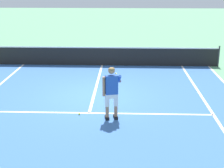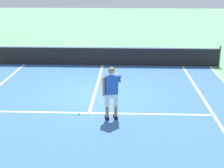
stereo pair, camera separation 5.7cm
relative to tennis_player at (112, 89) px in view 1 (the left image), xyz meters
name	(u,v)px [view 1 (the left image)]	position (x,y,z in m)	size (l,w,h in m)	color
ground_plane	(94,96)	(-0.77, 2.14, -0.99)	(80.00, 80.00, 0.00)	#609E70
court_inner_surface	(92,102)	(-0.77, 1.51, -0.99)	(10.98, 11.04, 0.00)	#3866A8
line_service	(89,113)	(-0.77, 0.43, -0.99)	(8.23, 0.10, 0.01)	white
line_centre_service	(97,84)	(-0.77, 3.63, -0.99)	(0.10, 6.40, 0.01)	white
line_singles_right	(206,103)	(3.35, 1.51, -0.99)	(0.10, 10.64, 0.01)	white
tennis_net	(102,56)	(-0.77, 6.83, -0.49)	(11.96, 0.08, 1.07)	#333338
tennis_player	(112,89)	(0.00, 0.00, 0.00)	(0.59, 1.20, 1.71)	black
tennis_ball_near_feet	(79,114)	(-1.08, 0.27, -0.96)	(0.07, 0.07, 0.07)	#CCE02D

